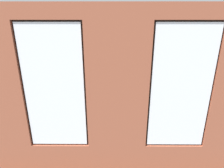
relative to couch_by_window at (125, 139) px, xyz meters
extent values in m
cube|color=brown|center=(0.19, -2.23, -0.38)|extent=(6.62, 6.51, 0.10)
cube|color=#9E5138|center=(0.19, 0.65, 1.25)|extent=(1.04, 0.16, 3.16)
cube|color=#9E5138|center=(-0.86, 0.65, 0.02)|extent=(1.05, 0.16, 0.71)
cube|color=#9E5138|center=(-0.86, 0.65, 2.71)|extent=(1.05, 0.16, 0.25)
cube|color=white|center=(-0.86, 0.69, 1.48)|extent=(0.99, 0.03, 2.15)
cube|color=#38281E|center=(-0.86, 0.63, 1.48)|extent=(1.05, 0.04, 2.21)
cube|color=#9E5138|center=(1.24, 0.65, 0.02)|extent=(1.05, 0.16, 0.71)
cube|color=#9E5138|center=(1.24, 0.65, 2.71)|extent=(1.05, 0.16, 0.25)
cube|color=white|center=(1.24, 0.69, 1.48)|extent=(0.99, 0.03, 2.15)
cube|color=#38281E|center=(1.24, 0.63, 1.48)|extent=(1.05, 0.04, 2.21)
cube|color=#A87547|center=(0.19, 0.55, 0.35)|extent=(3.35, 0.24, 0.06)
cube|color=black|center=(0.19, 0.56, 1.70)|extent=(0.45, 0.03, 0.57)
cube|color=orange|center=(0.19, 0.54, 1.70)|extent=(0.39, 0.01, 0.51)
cube|color=silver|center=(3.15, -2.03, 1.25)|extent=(0.10, 5.51, 3.16)
cube|color=black|center=(0.00, -0.05, -0.12)|extent=(2.06, 0.85, 0.42)
cube|color=black|center=(0.00, 0.27, 0.28)|extent=(2.06, 0.24, 0.38)
cube|color=black|center=(-0.92, -0.05, 0.19)|extent=(0.22, 0.85, 0.24)
cube|color=black|center=(0.92, -0.05, 0.19)|extent=(0.22, 0.85, 0.24)
cube|color=black|center=(-0.40, -0.09, 0.15)|extent=(0.74, 0.65, 0.12)
cube|color=black|center=(0.40, -0.09, 0.15)|extent=(0.74, 0.65, 0.12)
cube|color=black|center=(-2.07, -2.36, -0.12)|extent=(0.96, 2.13, 0.42)
cube|color=black|center=(-2.39, -2.34, 0.28)|extent=(0.35, 2.10, 0.38)
cube|color=black|center=(-2.12, -3.29, 0.19)|extent=(0.86, 0.27, 0.24)
cube|color=black|center=(-2.02, -1.42, 0.19)|extent=(0.86, 0.27, 0.24)
cube|color=black|center=(-2.06, -2.91, 0.15)|extent=(0.67, 0.54, 0.12)
cube|color=black|center=(-2.03, -2.36, 0.15)|extent=(0.67, 0.54, 0.12)
cube|color=black|center=(-2.00, -1.81, 0.15)|extent=(0.67, 0.54, 0.12)
cube|color=tan|center=(0.55, -2.48, 0.09)|extent=(1.29, 0.74, 0.04)
cube|color=tan|center=(-0.03, -2.79, -0.13)|extent=(0.07, 0.07, 0.40)
cube|color=tan|center=(1.13, -2.79, -0.13)|extent=(0.07, 0.07, 0.40)
cube|color=tan|center=(-0.03, -2.17, -0.13)|extent=(0.07, 0.07, 0.40)
cube|color=tan|center=(1.13, -2.17, -0.13)|extent=(0.07, 0.07, 0.40)
cylinder|color=silver|center=(0.20, -2.61, 0.15)|extent=(0.07, 0.07, 0.08)
cylinder|color=#B7333D|center=(0.94, -2.37, 0.17)|extent=(0.08, 0.08, 0.11)
cylinder|color=gray|center=(0.71, -2.57, 0.16)|extent=(0.14, 0.14, 0.10)
sphere|color=#337F38|center=(0.71, -2.57, 0.29)|extent=(0.17, 0.17, 0.17)
cube|color=black|center=(0.55, -2.48, 0.12)|extent=(0.17, 0.12, 0.02)
cube|color=#B2B2B7|center=(0.46, -2.37, 0.12)|extent=(0.17, 0.07, 0.02)
cube|color=black|center=(2.85, -1.83, -0.04)|extent=(1.19, 0.42, 0.59)
cube|color=black|center=(2.85, -1.83, 0.28)|extent=(0.46, 0.20, 0.05)
cube|color=black|center=(2.85, -1.83, 0.34)|extent=(0.06, 0.04, 0.06)
cube|color=black|center=(2.85, -1.83, 0.68)|extent=(1.05, 0.04, 0.63)
cube|color=black|center=(2.85, -1.85, 0.68)|extent=(1.00, 0.01, 0.58)
cylinder|color=#47423D|center=(-1.72, -3.85, -0.25)|extent=(0.15, 0.15, 0.16)
cylinder|color=brown|center=(-1.72, -3.85, -0.09)|extent=(0.02, 0.02, 0.15)
ellipsoid|color=#1E5B28|center=(-1.72, -3.85, 0.08)|extent=(0.28, 0.28, 0.19)
cylinder|color=#47423D|center=(2.59, 0.10, -0.18)|extent=(0.32, 0.32, 0.31)
cylinder|color=brown|center=(2.59, 0.10, 0.22)|extent=(0.06, 0.06, 0.49)
cone|color=#286B2D|center=(2.32, 0.18, 0.71)|extent=(0.69, 0.36, 0.61)
cone|color=#286B2D|center=(2.34, -0.05, 0.70)|extent=(0.67, 0.50, 0.60)
cone|color=#286B2D|center=(2.54, -0.13, 0.76)|extent=(0.29, 0.62, 0.68)
cylinder|color=#9E5638|center=(-2.27, -4.48, -0.20)|extent=(0.28, 0.28, 0.26)
cylinder|color=brown|center=(-2.27, -4.48, 0.08)|extent=(0.05, 0.05, 0.30)
cone|color=#337F38|center=(-2.05, -4.51, 0.46)|extent=(0.58, 0.24, 0.57)
cone|color=#337F38|center=(-2.28, -4.31, 0.50)|extent=(0.21, 0.49, 0.63)
cone|color=#337F38|center=(-2.44, -4.45, 0.50)|extent=(0.51, 0.25, 0.63)
cone|color=#337F38|center=(-2.25, -4.67, 0.48)|extent=(0.21, 0.54, 0.60)
cylinder|color=#47423D|center=(2.55, -4.43, -0.16)|extent=(0.34, 0.34, 0.33)
cylinder|color=brown|center=(2.55, -4.43, 0.28)|extent=(0.06, 0.06, 0.56)
cone|color=#3D8E42|center=(2.82, -4.42, 0.77)|extent=(0.65, 0.19, 0.54)
cone|color=#3D8E42|center=(2.64, -4.25, 0.84)|extent=(0.38, 0.55, 0.65)
cone|color=#3D8E42|center=(2.36, -4.26, 0.79)|extent=(0.57, 0.53, 0.57)
cone|color=#3D8E42|center=(2.32, -4.58, 0.77)|extent=(0.63, 0.48, 0.54)
cone|color=#3D8E42|center=(2.65, -4.61, 0.83)|extent=(0.39, 0.56, 0.64)
cylinder|color=beige|center=(-1.48, -0.05, -0.16)|extent=(0.32, 0.32, 0.33)
cylinder|color=brown|center=(-1.48, -0.05, 0.26)|extent=(0.06, 0.06, 0.52)
cone|color=#286B2D|center=(-1.32, -0.07, 0.68)|extent=(0.42, 0.18, 0.42)
cone|color=#286B2D|center=(-1.40, 0.09, 0.67)|extent=(0.32, 0.43, 0.40)
cone|color=#286B2D|center=(-1.61, 0.07, 0.66)|extent=(0.41, 0.38, 0.38)
cone|color=#286B2D|center=(-1.57, -0.13, 0.71)|extent=(0.35, 0.33, 0.45)
cone|color=#286B2D|center=(-1.46, -0.22, 0.67)|extent=(0.18, 0.44, 0.40)
cylinder|color=gray|center=(-0.67, -3.07, -0.24)|extent=(0.17, 0.17, 0.18)
cylinder|color=brown|center=(-0.67, -3.07, -0.11)|extent=(0.03, 0.03, 0.08)
ellipsoid|color=#1E5B28|center=(-0.67, -3.07, 0.06)|extent=(0.34, 0.34, 0.27)
camera|label=1|loc=(0.26, 3.74, 2.74)|focal=32.00mm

